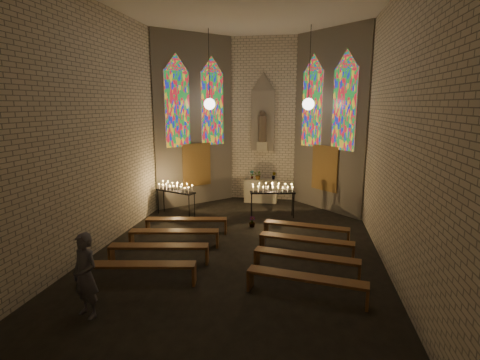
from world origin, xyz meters
name	(u,v)px	position (x,y,z in m)	size (l,w,h in m)	color
floor	(240,248)	(0.00, 0.00, 0.00)	(12.00, 12.00, 0.00)	black
room	(255,118)	(0.00, 3.37, 3.72)	(8.22, 12.43, 7.00)	beige
altar	(261,190)	(0.00, 5.45, 0.50)	(1.40, 0.60, 1.00)	#B1AB90
flower_vase_left	(252,174)	(-0.41, 5.54, 1.18)	(0.19, 0.13, 0.36)	#4C723F
flower_vase_center	(258,175)	(-0.11, 5.37, 1.20)	(0.35, 0.31, 0.39)	#4C723F
flower_vase_right	(274,176)	(0.55, 5.49, 1.17)	(0.19, 0.15, 0.34)	#4C723F
aisle_flower_pot	(252,222)	(0.10, 1.97, 0.19)	(0.21, 0.21, 0.37)	#4C723F
votive_stand_left	(175,189)	(-2.95, 2.81, 1.05)	(1.69, 1.01, 1.22)	black
votive_stand_right	(273,190)	(0.69, 3.26, 1.05)	(1.71, 0.71, 1.23)	black
pew_left_0	(187,221)	(-1.94, 0.97, 0.41)	(2.67, 0.80, 0.51)	brown
pew_right_0	(306,228)	(1.94, 0.97, 0.41)	(2.67, 0.80, 0.51)	brown
pew_left_1	(174,233)	(-1.94, -0.23, 0.41)	(2.67, 0.80, 0.51)	brown
pew_right_1	(306,241)	(1.94, -0.23, 0.41)	(2.67, 0.80, 0.51)	brown
pew_left_2	(159,248)	(-1.94, -1.43, 0.41)	(2.67, 0.80, 0.51)	brown
pew_right_2	(306,258)	(1.94, -1.43, 0.41)	(2.67, 0.80, 0.51)	brown
pew_left_3	(140,267)	(-1.94, -2.63, 0.41)	(2.67, 0.80, 0.51)	brown
pew_right_3	(306,280)	(1.94, -2.63, 0.41)	(2.67, 0.80, 0.51)	brown
visitor	(85,275)	(-2.39, -4.10, 0.87)	(0.63, 0.42, 1.74)	#4C4B55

